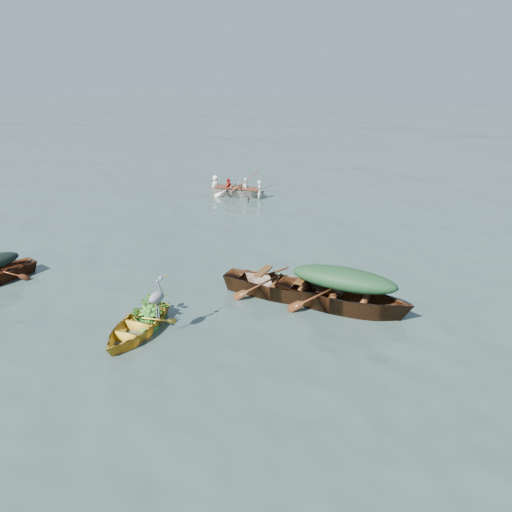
{
  "coord_description": "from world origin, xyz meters",
  "views": [
    {
      "loc": [
        6.95,
        -7.31,
        5.57
      ],
      "look_at": [
        -0.14,
        3.41,
        0.5
      ],
      "focal_mm": 35.0,
      "sensor_mm": 36.0,
      "label": 1
    }
  ],
  "objects": [
    {
      "name": "oars",
      "position": [
        -5.46,
        9.98,
        0.44
      ],
      "size": [
        1.2,
        2.67,
        0.06
      ],
      "primitive_type": null,
      "rotation": [
        0.0,
        0.0,
        1.81
      ],
      "color": "brown",
      "rests_on": "rowed_boat"
    },
    {
      "name": "rowers",
      "position": [
        -5.46,
        9.98,
        0.79
      ],
      "size": [
        2.67,
        1.54,
        0.76
      ],
      "primitive_type": "imported",
      "rotation": [
        0.0,
        0.0,
        1.81
      ],
      "color": "silver",
      "rests_on": "rowed_boat"
    },
    {
      "name": "dinghy_weeds",
      "position": [
        -0.56,
        -0.3,
        0.66
      ],
      "size": [
        0.9,
        1.05,
        0.6
      ],
      "primitive_type": "imported",
      "rotation": [
        0.0,
        0.0,
        0.25
      ],
      "color": "#20651A",
      "rests_on": "yellow_dinghy"
    },
    {
      "name": "ground",
      "position": [
        0.0,
        0.0,
        0.0
      ],
      "size": [
        140.0,
        140.0,
        0.0
      ],
      "primitive_type": "plane",
      "color": "#31453F",
      "rests_on": "ground"
    },
    {
      "name": "green_tarp_boat",
      "position": [
        2.8,
        2.7,
        0.0
      ],
      "size": [
        4.75,
        2.06,
        1.09
      ],
      "primitive_type": "imported",
      "rotation": [
        0.0,
        0.0,
        1.71
      ],
      "color": "#543013",
      "rests_on": "ground"
    },
    {
      "name": "heron",
      "position": [
        0.07,
        -0.66,
        0.82
      ],
      "size": [
        0.37,
        0.46,
        0.92
      ],
      "primitive_type": null,
      "rotation": [
        0.0,
        0.0,
        0.25
      ],
      "color": "gray",
      "rests_on": "yellow_dinghy"
    },
    {
      "name": "thwart_benches",
      "position": [
        1.27,
        2.48,
        0.52
      ],
      "size": [
        2.26,
        1.14,
        0.04
      ],
      "primitive_type": null,
      "rotation": [
        0.0,
        0.0,
        1.73
      ],
      "color": "#492B11",
      "rests_on": "open_wooden_boat"
    },
    {
      "name": "open_wooden_boat",
      "position": [
        1.27,
        2.48,
        0.0
      ],
      "size": [
        4.49,
        2.02,
        1.01
      ],
      "primitive_type": "imported",
      "rotation": [
        0.0,
        0.0,
        1.73
      ],
      "color": "#4E2813",
      "rests_on": "ground"
    },
    {
      "name": "green_tarp_cover",
      "position": [
        2.8,
        2.7,
        0.8
      ],
      "size": [
        2.62,
        1.14,
        0.52
      ],
      "primitive_type": "ellipsoid",
      "rotation": [
        0.0,
        0.0,
        1.71
      ],
      "color": "#17381E",
      "rests_on": "green_tarp_boat"
    },
    {
      "name": "rowed_boat",
      "position": [
        -5.46,
        9.98,
        0.0
      ],
      "size": [
        3.74,
        1.9,
        0.82
      ],
      "primitive_type": "imported",
      "rotation": [
        0.0,
        0.0,
        1.81
      ],
      "color": "silver",
      "rests_on": "ground"
    },
    {
      "name": "yellow_dinghy",
      "position": [
        -0.45,
        -0.84,
        0.0
      ],
      "size": [
        1.84,
        2.96,
        0.72
      ],
      "primitive_type": "imported",
      "rotation": [
        0.0,
        0.0,
        0.25
      ],
      "color": "gold",
      "rests_on": "ground"
    }
  ]
}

